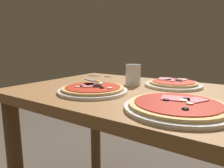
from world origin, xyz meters
name	(u,v)px	position (x,y,z in m)	size (l,w,h in m)	color
dining_table	(134,119)	(0.00, 0.00, 0.60)	(1.06, 0.73, 0.73)	olive
pizza_foreground	(93,89)	(-0.13, -0.13, 0.74)	(0.29, 0.29, 0.05)	white
pizza_across_left	(177,106)	(0.24, -0.18, 0.74)	(0.32, 0.32, 0.03)	white
pizza_across_right	(173,84)	(0.11, 0.19, 0.74)	(0.27, 0.27, 0.03)	white
water_glass_near	(133,76)	(-0.06, 0.10, 0.77)	(0.08, 0.08, 0.10)	silver
fork	(98,76)	(-0.39, 0.24, 0.73)	(0.16, 0.04, 0.00)	silver
knife	(96,81)	(-0.28, 0.07, 0.73)	(0.19, 0.08, 0.01)	silver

